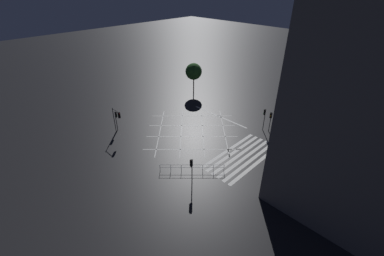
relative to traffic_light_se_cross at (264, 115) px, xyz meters
name	(u,v)px	position (x,y,z in m)	size (l,w,h in m)	color
ground_plane	(192,131)	(-8.28, 7.76, -2.62)	(200.00, 200.00, 0.00)	black
road_markings	(224,145)	(-7.84, 1.54, -2.62)	(17.35, 20.86, 0.01)	silver
traffic_light_se_cross	(264,115)	(0.00, 0.00, 0.00)	(0.36, 0.39, 3.66)	#2D2D30
traffic_light_nw_main	(116,117)	(-16.43, 16.48, -0.29)	(0.39, 0.36, 3.26)	#2D2D30
traffic_light_sw_cross	(191,166)	(-16.86, -0.67, -0.15)	(0.36, 0.39, 3.46)	#2D2D30
traffic_light_nw_cross	(117,117)	(-16.97, 15.15, 0.45)	(0.36, 2.13, 4.21)	#2D2D30
traffic_light_se_main	(270,118)	(0.24, -0.97, -0.22)	(0.39, 0.36, 3.36)	#2D2D30
street_lamp_east	(308,104)	(-1.20, -6.44, 4.39)	(0.62, 0.62, 9.23)	#2D2D30
street_lamp_west	(304,144)	(-9.10, -9.65, 3.52)	(0.48, 0.48, 9.15)	#2D2D30
street_tree_near	(194,72)	(3.14, 18.66, 2.02)	(3.35, 3.35, 6.33)	#38281C
pedestrian_railing	(192,167)	(-15.31, 0.77, -1.95)	(5.75, 5.78, 1.05)	#9EA0A5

